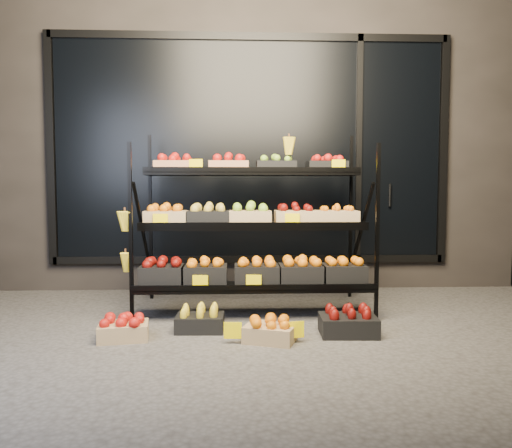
{
  "coord_description": "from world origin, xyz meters",
  "views": [
    {
      "loc": [
        -0.17,
        -3.94,
        1.12
      ],
      "look_at": [
        0.02,
        0.55,
        0.8
      ],
      "focal_mm": 35.0,
      "sensor_mm": 36.0,
      "label": 1
    }
  ],
  "objects_px": {
    "display_rack": "(252,225)",
    "floor_crate_midleft": "(200,320)",
    "floor_crate_midright": "(270,330)",
    "floor_crate_left": "(123,328)"
  },
  "relations": [
    {
      "from": "display_rack",
      "to": "floor_crate_midleft",
      "type": "height_order",
      "value": "display_rack"
    },
    {
      "from": "floor_crate_midleft",
      "to": "floor_crate_midright",
      "type": "bearing_deg",
      "value": -27.44
    },
    {
      "from": "display_rack",
      "to": "floor_crate_midright",
      "type": "height_order",
      "value": "display_rack"
    },
    {
      "from": "floor_crate_midleft",
      "to": "floor_crate_midright",
      "type": "xyz_separation_m",
      "value": [
        0.53,
        -0.3,
        -0.0
      ]
    },
    {
      "from": "display_rack",
      "to": "floor_crate_midright",
      "type": "distance_m",
      "value": 1.19
    },
    {
      "from": "floor_crate_midright",
      "to": "floor_crate_midleft",
      "type": "bearing_deg",
      "value": 170.16
    },
    {
      "from": "floor_crate_left",
      "to": "floor_crate_midleft",
      "type": "height_order",
      "value": "floor_crate_midleft"
    },
    {
      "from": "floor_crate_left",
      "to": "floor_crate_midleft",
      "type": "xyz_separation_m",
      "value": [
        0.55,
        0.21,
        0.0
      ]
    },
    {
      "from": "floor_crate_left",
      "to": "floor_crate_midright",
      "type": "bearing_deg",
      "value": -13.27
    },
    {
      "from": "display_rack",
      "to": "floor_crate_left",
      "type": "height_order",
      "value": "display_rack"
    }
  ]
}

